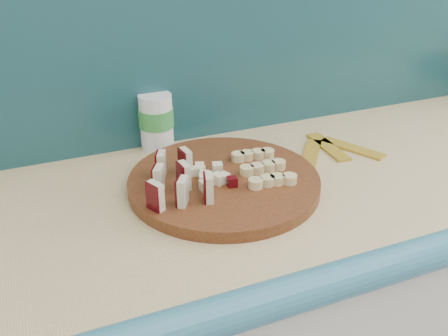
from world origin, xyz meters
The scene contains 8 objects.
kitchen_counter centered at (0.10, 1.50, 0.46)m, with size 2.20×0.63×0.91m.
backsplash centered at (0.10, 1.79, 1.16)m, with size 2.20×0.02×0.50m, color teal.
cutting_board centered at (-0.51, 1.53, 0.92)m, with size 0.38×0.38×0.02m, color #451F0E.
apple_wedges centered at (-0.62, 1.51, 0.96)m, with size 0.12×0.15×0.05m.
apple_chunks centered at (-0.54, 1.53, 0.94)m, with size 0.05×0.06×0.02m.
banana_slices centered at (-0.43, 1.52, 0.94)m, with size 0.11×0.15×0.02m.
canister centered at (-0.58, 1.76, 0.98)m, with size 0.08×0.08×0.13m.
banana_peel centered at (-0.22, 1.59, 0.91)m, with size 0.22×0.18×0.01m.
Camera 1 is at (-0.85, 0.72, 1.41)m, focal length 40.00 mm.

